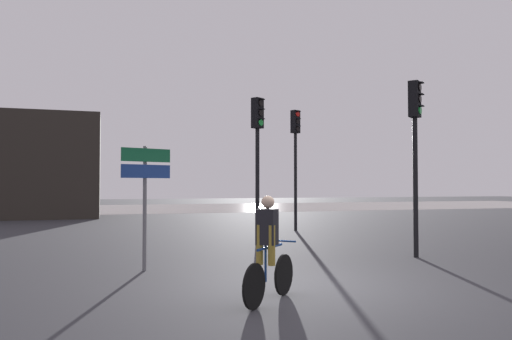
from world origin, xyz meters
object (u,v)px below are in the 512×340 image
(traffic_light_center, at_px, (258,143))
(direction_sign_post, at_px, (145,185))
(traffic_light_near_right, at_px, (415,134))
(traffic_light_far_right, at_px, (296,147))
(cyclist, at_px, (268,248))

(traffic_light_center, xyz_separation_m, direction_sign_post, (-3.51, -3.45, -1.25))
(traffic_light_near_right, height_order, direction_sign_post, traffic_light_near_right)
(traffic_light_center, bearing_deg, direction_sign_post, 10.97)
(traffic_light_far_right, xyz_separation_m, direction_sign_post, (-6.39, -7.69, -1.49))
(direction_sign_post, height_order, cyclist, direction_sign_post)
(direction_sign_post, bearing_deg, traffic_light_center, -156.72)
(traffic_light_center, xyz_separation_m, cyclist, (-1.95, -6.87, -2.22))
(direction_sign_post, xyz_separation_m, cyclist, (1.56, -3.42, -0.97))
(traffic_light_near_right, distance_m, traffic_light_far_right, 7.64)
(traffic_light_near_right, relative_size, traffic_light_far_right, 0.92)
(cyclist, bearing_deg, direction_sign_post, 158.54)
(traffic_light_center, height_order, traffic_light_near_right, traffic_light_near_right)
(traffic_light_center, relative_size, cyclist, 2.70)
(traffic_light_far_right, bearing_deg, traffic_light_near_right, 67.49)
(traffic_light_far_right, relative_size, direction_sign_post, 1.83)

